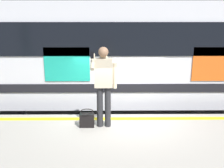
% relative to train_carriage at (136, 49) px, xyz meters
% --- Properties ---
extents(ground_plane, '(25.86, 25.86, 0.00)m').
position_rel_train_carriage_xyz_m(ground_plane, '(0.62, 2.04, -2.56)').
color(ground_plane, '#3D3D3F').
extents(safety_line, '(16.90, 0.16, 0.01)m').
position_rel_train_carriage_xyz_m(safety_line, '(0.62, 2.34, -1.45)').
color(safety_line, yellow).
rests_on(safety_line, platform).
extents(track_rail_near, '(22.42, 0.08, 0.16)m').
position_rel_train_carriage_xyz_m(track_rail_near, '(0.62, 0.71, -2.48)').
color(track_rail_near, slate).
rests_on(track_rail_near, ground).
extents(track_rail_far, '(22.42, 0.08, 0.16)m').
position_rel_train_carriage_xyz_m(track_rail_far, '(0.62, -0.72, -2.48)').
color(track_rail_far, slate).
rests_on(track_rail_far, ground).
extents(train_carriage, '(11.63, 2.78, 4.04)m').
position_rel_train_carriage_xyz_m(train_carriage, '(0.00, 0.00, 0.00)').
color(train_carriage, silver).
rests_on(train_carriage, ground).
extents(passenger, '(0.57, 0.55, 1.84)m').
position_rel_train_carriage_xyz_m(passenger, '(1.00, 2.75, -0.36)').
color(passenger, '#262628').
rests_on(passenger, platform).
extents(handbag, '(0.33, 0.30, 0.39)m').
position_rel_train_carriage_xyz_m(handbag, '(1.39, 2.79, -1.27)').
color(handbag, black).
rests_on(handbag, platform).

